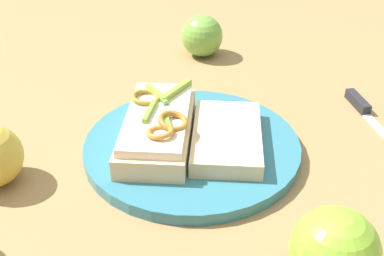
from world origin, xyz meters
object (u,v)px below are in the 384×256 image
apple_1 (202,36)px  apple_4 (335,251)px  plate (192,147)px  knife (362,107)px  sandwich (157,127)px  bread_slice_side (227,136)px

apple_1 → apple_4: apple_4 is taller
plate → knife: size_ratio=2.27×
plate → apple_4: apple_4 is taller
plate → apple_1: (0.30, 0.02, 0.03)m
apple_1 → apple_4: bearing=-160.9°
plate → apple_4: size_ratio=3.43×
sandwich → bread_slice_side: (0.00, -0.09, -0.01)m
sandwich → knife: sandwich is taller
bread_slice_side → apple_1: bearing=9.0°
sandwich → apple_1: (0.30, -0.02, 0.00)m
apple_1 → knife: (-0.16, -0.25, -0.03)m
bread_slice_side → apple_4: apple_4 is taller
plate → knife: same height
apple_4 → knife: (0.32, -0.08, -0.03)m
plate → knife: 0.26m
sandwich → knife: 0.30m
sandwich → apple_4: apple_4 is taller
plate → sandwich: bearing=92.7°
apple_1 → knife: 0.30m
sandwich → plate: bearing=-90.5°
apple_4 → bread_slice_side: bearing=29.0°
bread_slice_side → apple_4: (-0.19, -0.10, 0.01)m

